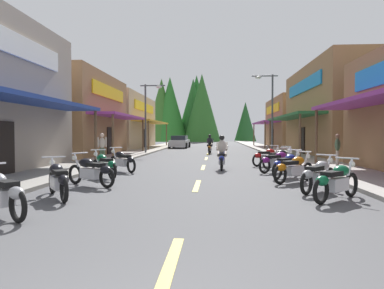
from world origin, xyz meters
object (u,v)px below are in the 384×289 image
motorcycle_parked_right_4 (277,161)px  rider_cruising_trailing (210,146)px  parked_car_curbside (180,142)px  motorcycle_parked_left_0 (1,192)px  streetlamp_right (269,103)px  pedestrian_waiting (102,146)px  motorcycle_parked_left_4 (122,160)px  motorcycle_parked_right_0 (336,181)px  motorcycle_parked_right_6 (267,156)px  streetlamp_left (149,108)px  motorcycle_parked_left_1 (58,179)px  motorcycle_parked_right_2 (294,168)px  motorcycle_parked_left_2 (91,171)px  rider_cruising_lead (222,155)px  motorcycle_parked_right_5 (278,158)px  motorcycle_parked_left_3 (104,165)px  pedestrian_by_shop (337,148)px  motorcycle_parked_right_1 (318,175)px

motorcycle_parked_right_4 → rider_cruising_trailing: (-3.02, 13.25, 0.17)m
parked_car_curbside → motorcycle_parked_left_0: bearing=-178.0°
streetlamp_right → pedestrian_waiting: (-10.40, -8.34, -3.06)m
motorcycle_parked_left_4 → pedestrian_waiting: size_ratio=0.96×
motorcycle_parked_right_0 → motorcycle_parked_right_6: same height
motorcycle_parked_right_4 → motorcycle_parked_left_0: same height
parked_car_curbside → motorcycle_parked_right_4: bearing=-162.3°
streetlamp_right → pedestrian_waiting: size_ratio=3.73×
motorcycle_parked_left_4 → streetlamp_left: bearing=-39.4°
motorcycle_parked_left_0 → motorcycle_parked_left_1: bearing=-60.1°
streetlamp_left → motorcycle_parked_right_2: 17.87m
motorcycle_parked_right_4 → motorcycle_parked_right_6: size_ratio=1.02×
motorcycle_parked_left_1 → pedestrian_waiting: bearing=-23.0°
motorcycle_parked_left_2 → motorcycle_parked_right_4: bearing=-116.3°
streetlamp_right → rider_cruising_trailing: (-4.55, 0.77, -3.36)m
motorcycle_parked_left_2 → rider_cruising_lead: (4.17, 5.33, 0.17)m
motorcycle_parked_right_5 → motorcycle_parked_left_4: same height
motorcycle_parked_right_6 → streetlamp_right: bearing=42.2°
streetlamp_left → motorcycle_parked_right_2: bearing=-63.4°
motorcycle_parked_left_3 → rider_cruising_trailing: (3.69, 15.43, 0.17)m
rider_cruising_lead → streetlamp_left: bearing=27.9°
motorcycle_parked_right_6 → motorcycle_parked_left_4: bearing=166.1°
pedestrian_by_shop → parked_car_curbside: (-9.80, 21.77, -0.25)m
motorcycle_parked_left_1 → motorcycle_parked_left_3: same height
motorcycle_parked_right_2 → streetlamp_left: bearing=74.9°
motorcycle_parked_right_4 → motorcycle_parked_left_3: (-6.70, -2.18, 0.00)m
motorcycle_parked_right_5 → motorcycle_parked_left_1: size_ratio=0.98×
pedestrian_waiting → streetlamp_left: bearing=-54.8°
rider_cruising_trailing → motorcycle_parked_left_1: bearing=173.2°
motorcycle_parked_right_0 → streetlamp_left: bearing=69.4°
motorcycle_parked_right_0 → pedestrian_by_shop: pedestrian_by_shop is taller
motorcycle_parked_right_4 → rider_cruising_trailing: size_ratio=0.83×
motorcycle_parked_left_4 → rider_cruising_trailing: rider_cruising_trailing is taller
motorcycle_parked_right_5 → parked_car_curbside: 23.32m
motorcycle_parked_left_0 → motorcycle_parked_left_2: same height
motorcycle_parked_right_0 → motorcycle_parked_right_2: 3.12m
motorcycle_parked_left_1 → motorcycle_parked_right_5: bearing=-76.7°
parked_car_curbside → streetlamp_right: bearing=-142.5°
motorcycle_parked_right_2 → motorcycle_parked_right_5: same height
motorcycle_parked_left_4 → pedestrian_by_shop: pedestrian_by_shop is taller
motorcycle_parked_right_5 → rider_cruising_lead: size_ratio=0.82×
motorcycle_parked_right_2 → motorcycle_parked_left_3: same height
motorcycle_parked_right_1 → motorcycle_parked_right_4: (-0.29, 4.81, 0.00)m
motorcycle_parked_right_6 → parked_car_curbside: size_ratio=0.40×
motorcycle_parked_right_0 → rider_cruising_lead: 7.68m
pedestrian_by_shop → parked_car_curbside: bearing=137.1°
motorcycle_parked_right_0 → motorcycle_parked_left_3: same height
streetlamp_left → motorcycle_parked_right_0: 20.78m
streetlamp_right → rider_cruising_trailing: size_ratio=2.89×
rider_cruising_trailing → pedestrian_waiting: bearing=150.8°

